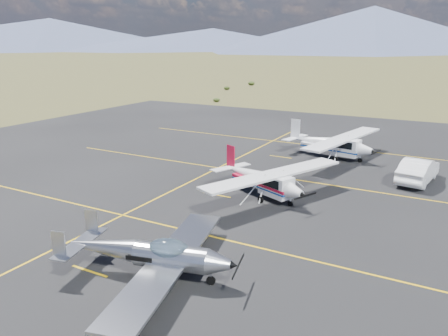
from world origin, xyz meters
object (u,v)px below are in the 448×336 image
Objects in this scene: aircraft_cessna at (262,178)px; sedan at (418,170)px; aircraft_plain at (331,143)px; aircraft_low_wing at (152,254)px.

aircraft_cessna is 11.43m from sedan.
sedan is at bearing -16.01° from aircraft_plain.
aircraft_plain is 2.20× the size of sedan.
aircraft_cessna reaches higher than sedan.
aircraft_plain reaches higher than aircraft_cessna.
aircraft_plain reaches higher than sedan.
sedan is (8.23, 19.18, -0.17)m from aircraft_low_wing.
aircraft_cessna is 11.62m from aircraft_plain.
aircraft_cessna reaches higher than aircraft_low_wing.
aircraft_cessna is at bearing 76.74° from aircraft_low_wing.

